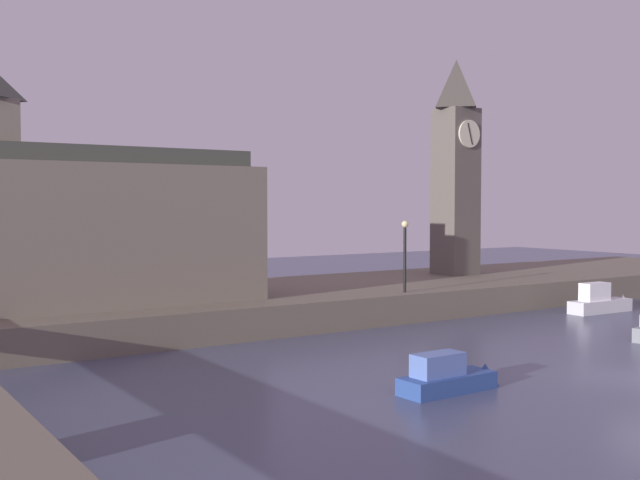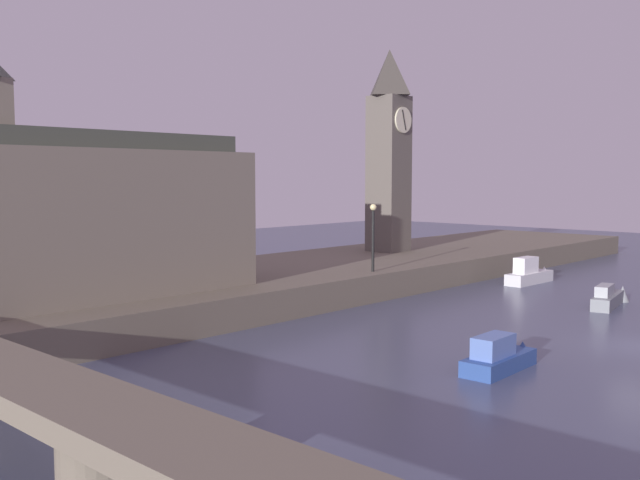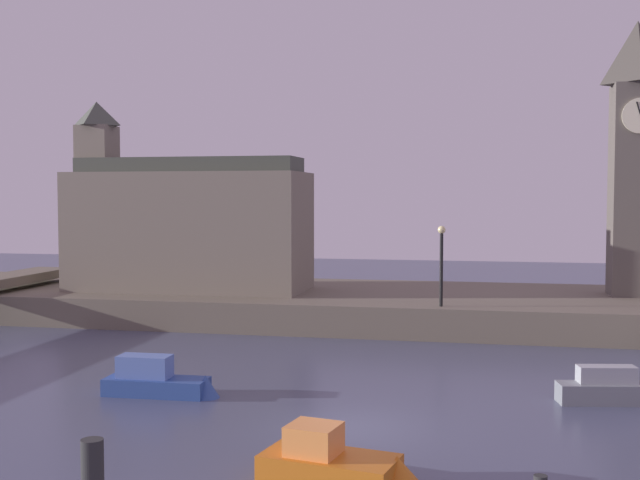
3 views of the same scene
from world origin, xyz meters
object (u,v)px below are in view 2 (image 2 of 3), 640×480
Objects in this scene: streetlamp at (373,229)px; boat_tour_blue at (503,356)px; parliament_hall at (101,214)px; boat_ferry_white at (531,274)px; boat_cruiser_grey at (610,298)px; clock_tower at (389,148)px.

boat_tour_blue is (-8.38, -12.56, -3.39)m from streetlamp.
parliament_hall reaches higher than boat_ferry_white.
streetlamp is 0.81× the size of boat_cruiser_grey.
boat_tour_blue is at bearing -123.70° from streetlamp.
boat_tour_blue is at bearing -172.30° from boat_cruiser_grey.
parliament_hall is 25.82m from boat_cruiser_grey.
parliament_hall reaches higher than boat_cruiser_grey.
boat_cruiser_grey is 15.14m from boat_tour_blue.
parliament_hall is at bearing -174.67° from clock_tower.
streetlamp is 15.47m from boat_tour_blue.
clock_tower is 3.74× the size of streetlamp.
boat_cruiser_grey is at bearing -57.82° from streetlamp.
boat_cruiser_grey is (20.86, -14.50, -4.64)m from parliament_hall.
boat_tour_blue is at bearing -155.92° from boat_ferry_white.
parliament_hall is at bearing 164.41° from streetlamp.
boat_ferry_white is (19.82, 8.86, 0.12)m from boat_tour_blue.
parliament_hall is 18.14m from boat_tour_blue.
streetlamp reaches higher than boat_tour_blue.
streetlamp is at bearing 122.18° from boat_cruiser_grey.
boat_cruiser_grey is 8.35m from boat_ferry_white.
parliament_hall is 14.83m from streetlamp.
clock_tower reaches higher than boat_cruiser_grey.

